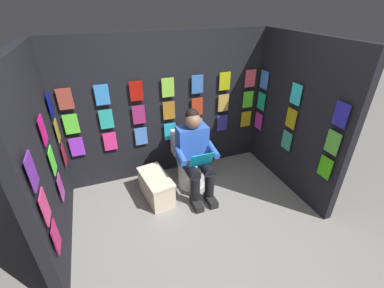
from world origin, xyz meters
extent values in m
plane|color=gray|center=(0.00, 0.00, 0.00)|extent=(30.00, 30.00, 0.00)
cube|color=black|center=(0.00, -1.77, 1.02)|extent=(3.01, 0.10, 2.04)
cube|color=purple|center=(1.27, -1.68, 0.68)|extent=(0.17, 0.01, 0.26)
cube|color=#E62D81|center=(0.85, -1.68, 0.68)|extent=(0.17, 0.01, 0.26)
cube|color=#4479CA|center=(0.42, -1.68, 0.68)|extent=(0.17, 0.01, 0.26)
cube|color=#219FC5|center=(0.00, -1.68, 0.68)|extent=(0.17, 0.01, 0.26)
cube|color=#45D6BE|center=(-0.42, -1.68, 0.68)|extent=(0.17, 0.01, 0.26)
cube|color=#3A349E|center=(-0.85, -1.68, 0.68)|extent=(0.17, 0.01, 0.26)
cube|color=gold|center=(-1.27, -1.68, 0.68)|extent=(0.17, 0.01, 0.26)
cube|color=#57D234|center=(1.27, -1.68, 1.01)|extent=(0.17, 0.01, 0.26)
cube|color=teal|center=(0.85, -1.68, 1.01)|extent=(0.17, 0.01, 0.26)
cube|color=#95235F|center=(0.42, -1.68, 1.01)|extent=(0.17, 0.01, 0.26)
cube|color=#A2671D|center=(0.00, -1.68, 1.01)|extent=(0.17, 0.01, 0.26)
cube|color=#B13218|center=(-0.42, -1.68, 1.01)|extent=(0.17, 0.01, 0.26)
cube|color=#BC923C|center=(-0.85, -1.68, 1.01)|extent=(0.17, 0.01, 0.26)
cube|color=#5FE229|center=(-1.27, -1.68, 1.01)|extent=(0.17, 0.01, 0.26)
cube|color=#9E412F|center=(1.27, -1.68, 1.34)|extent=(0.17, 0.01, 0.26)
cube|color=#3184D4|center=(0.85, -1.68, 1.34)|extent=(0.17, 0.01, 0.26)
cube|color=#9E1008|center=(0.42, -1.68, 1.34)|extent=(0.17, 0.01, 0.26)
cube|color=#83C73A|center=(0.00, -1.68, 1.34)|extent=(0.17, 0.01, 0.26)
cube|color=#3364AF|center=(-0.42, -1.68, 1.34)|extent=(0.17, 0.01, 0.26)
cube|color=#A9AC13|center=(-0.85, -1.68, 1.34)|extent=(0.17, 0.01, 0.26)
cube|color=#EF505E|center=(-1.27, -1.68, 1.34)|extent=(0.17, 0.01, 0.26)
cube|color=black|center=(-1.50, -0.86, 1.02)|extent=(0.10, 1.72, 2.04)
cube|color=#C52DA2|center=(-1.42, -1.55, 0.68)|extent=(0.01, 0.17, 0.26)
cube|color=teal|center=(-1.42, -0.86, 0.68)|extent=(0.01, 0.17, 0.26)
cube|color=#3CAD0E|center=(-1.42, -0.17, 0.68)|extent=(0.01, 0.17, 0.26)
cube|color=#18A683|center=(-1.42, -1.55, 1.01)|extent=(0.01, 0.17, 0.26)
cube|color=#A9950F|center=(-1.42, -0.86, 1.01)|extent=(0.01, 0.17, 0.26)
cube|color=#50A633|center=(-1.42, -0.17, 1.01)|extent=(0.01, 0.17, 0.26)
cube|color=#3C7ED9|center=(-1.42, -1.55, 1.34)|extent=(0.01, 0.17, 0.26)
cube|color=#2BD3D0|center=(-1.42, -0.86, 1.34)|extent=(0.01, 0.17, 0.26)
cube|color=navy|center=(-1.42, -0.17, 1.34)|extent=(0.01, 0.17, 0.26)
cube|color=black|center=(1.50, -0.86, 1.02)|extent=(0.10, 1.72, 2.04)
cube|color=#B71859|center=(1.42, -0.17, 0.68)|extent=(0.01, 0.17, 0.26)
cube|color=#AA359A|center=(1.42, -0.86, 0.68)|extent=(0.01, 0.17, 0.26)
cube|color=maroon|center=(1.42, -1.55, 0.68)|extent=(0.01, 0.17, 0.26)
cube|color=#D73372|center=(1.42, -0.17, 1.01)|extent=(0.01, 0.17, 0.26)
cube|color=#4FE635|center=(1.42, -0.86, 1.01)|extent=(0.01, 0.17, 0.26)
cube|color=olive|center=(1.42, -1.55, 1.01)|extent=(0.01, 0.17, 0.26)
cube|color=#6B29A3|center=(1.42, -0.17, 1.34)|extent=(0.01, 0.17, 0.26)
cube|color=#DF107A|center=(1.42, -0.86, 1.34)|extent=(0.01, 0.17, 0.26)
cube|color=#08148F|center=(1.42, -1.55, 1.34)|extent=(0.01, 0.17, 0.26)
cylinder|color=white|center=(-0.17, -1.24, 0.20)|extent=(0.38, 0.38, 0.40)
cylinder|color=white|center=(-0.17, -1.24, 0.41)|extent=(0.41, 0.41, 0.02)
cube|color=white|center=(-0.17, -1.50, 0.58)|extent=(0.38, 0.18, 0.36)
cylinder|color=white|center=(-0.17, -1.41, 0.58)|extent=(0.39, 0.07, 0.39)
cube|color=blue|center=(-0.17, -1.21, 0.68)|extent=(0.40, 0.22, 0.52)
sphere|color=brown|center=(-0.17, -1.18, 1.04)|extent=(0.21, 0.21, 0.21)
sphere|color=black|center=(-0.17, -1.21, 1.11)|extent=(0.17, 0.17, 0.17)
cylinder|color=black|center=(-0.27, -1.01, 0.44)|extent=(0.15, 0.40, 0.15)
cylinder|color=black|center=(-0.07, -1.01, 0.44)|extent=(0.15, 0.40, 0.15)
cylinder|color=black|center=(-0.27, -0.83, 0.21)|extent=(0.12, 0.12, 0.42)
cylinder|color=black|center=(-0.07, -0.83, 0.21)|extent=(0.12, 0.12, 0.42)
cube|color=black|center=(-0.27, -0.77, 0.04)|extent=(0.11, 0.26, 0.09)
cube|color=black|center=(-0.07, -0.77, 0.04)|extent=(0.11, 0.26, 0.09)
cylinder|color=blue|center=(-0.39, -1.03, 0.66)|extent=(0.08, 0.31, 0.13)
cylinder|color=blue|center=(0.05, -1.03, 0.66)|extent=(0.08, 0.31, 0.13)
cube|color=#0AA9D7|center=(-0.17, -0.87, 0.64)|extent=(0.30, 0.13, 0.23)
cube|color=beige|center=(0.38, -1.13, 0.17)|extent=(0.38, 0.63, 0.33)
cube|color=beige|center=(0.38, -1.13, 0.35)|extent=(0.40, 0.65, 0.03)
camera|label=1|loc=(0.90, 1.62, 2.40)|focal=24.45mm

